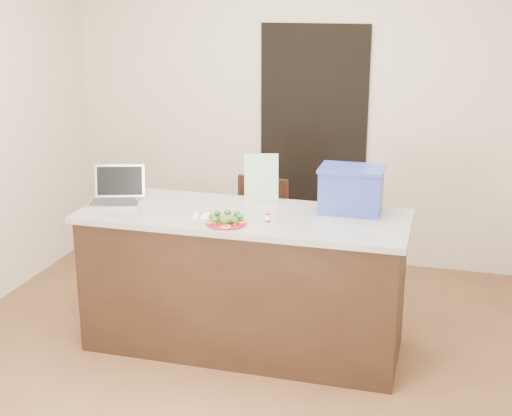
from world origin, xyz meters
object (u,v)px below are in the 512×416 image
(island, at_px, (244,281))
(plate, at_px, (226,223))
(yogurt_bottle, at_px, (268,220))
(laptop, at_px, (116,192))
(blue_box, at_px, (351,189))
(napkin, at_px, (204,216))
(chair, at_px, (259,231))

(island, height_order, plate, plate)
(yogurt_bottle, height_order, laptop, laptop)
(island, height_order, laptop, laptop)
(laptop, bearing_deg, blue_box, -10.16)
(plate, distance_m, yogurt_bottle, 0.25)
(napkin, distance_m, chair, 1.04)
(blue_box, xyz_separation_m, chair, (-0.76, 0.61, -0.55))
(island, xyz_separation_m, napkin, (-0.22, -0.12, 0.46))
(laptop, height_order, blue_box, blue_box)
(napkin, relative_size, blue_box, 0.34)
(plate, distance_m, chair, 1.14)
(island, distance_m, blue_box, 0.91)
(yogurt_bottle, xyz_separation_m, blue_box, (0.44, 0.38, 0.12))
(blue_box, height_order, chair, blue_box)
(laptop, distance_m, blue_box, 1.53)
(chair, bearing_deg, yogurt_bottle, -62.96)
(island, distance_m, plate, 0.52)
(napkin, bearing_deg, chair, 84.22)
(napkin, distance_m, blue_box, 0.93)
(chair, bearing_deg, plate, -76.37)
(island, bearing_deg, laptop, 178.05)
(plate, relative_size, chair, 0.27)
(yogurt_bottle, bearing_deg, napkin, 173.93)
(island, distance_m, yogurt_bottle, 0.55)
(yogurt_bottle, bearing_deg, island, 140.08)
(blue_box, distance_m, chair, 1.12)
(plate, bearing_deg, chair, 94.49)
(laptop, relative_size, blue_box, 0.96)
(plate, height_order, blue_box, blue_box)
(plate, bearing_deg, napkin, 148.27)
(plate, xyz_separation_m, napkin, (-0.18, 0.11, -0.01))
(island, xyz_separation_m, yogurt_bottle, (0.20, -0.17, 0.48))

